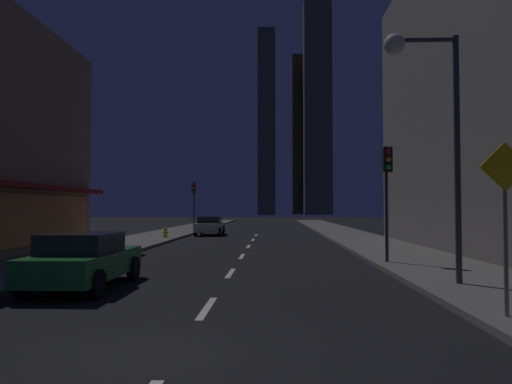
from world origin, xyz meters
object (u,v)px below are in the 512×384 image
at_px(car_parked_near, 84,260).
at_px(traffic_light_near_right, 387,178).
at_px(car_parked_far, 210,226).
at_px(traffic_light_far_left, 194,195).
at_px(fire_hydrant_far_left, 165,233).
at_px(pedestrian_crossing_sign, 505,213).
at_px(street_lamp_right, 425,96).

relative_size(car_parked_near, traffic_light_near_right, 1.01).
xyz_separation_m(car_parked_near, car_parked_far, (0.00, 23.83, 0.00)).
height_order(car_parked_near, traffic_light_far_left, traffic_light_far_left).
xyz_separation_m(car_parked_near, traffic_light_far_left, (-1.90, 27.48, 2.45)).
distance_m(car_parked_near, traffic_light_near_right, 10.63).
bearing_deg(fire_hydrant_far_left, car_parked_near, -83.05).
bearing_deg(car_parked_far, fire_hydrant_far_left, -114.92).
bearing_deg(traffic_light_near_right, pedestrian_crossing_sign, -89.32).
bearing_deg(car_parked_far, car_parked_near, -90.00).
distance_m(fire_hydrant_far_left, traffic_light_near_right, 18.24).
height_order(car_parked_far, pedestrian_crossing_sign, pedestrian_crossing_sign).
distance_m(car_parked_far, pedestrian_crossing_sign, 28.83).
relative_size(car_parked_far, traffic_light_far_left, 1.01).
bearing_deg(pedestrian_crossing_sign, fire_hydrant_far_left, 117.24).
height_order(traffic_light_near_right, pedestrian_crossing_sign, traffic_light_near_right).
xyz_separation_m(traffic_light_near_right, pedestrian_crossing_sign, (0.10, -8.37, -1.18)).
bearing_deg(traffic_light_far_left, fire_hydrant_far_left, -92.66).
xyz_separation_m(street_lamp_right, pedestrian_crossing_sign, (0.22, -3.71, -3.05)).
bearing_deg(traffic_light_far_left, car_parked_near, -86.04).
bearing_deg(pedestrian_crossing_sign, street_lamp_right, 93.40).
height_order(car_parked_near, street_lamp_right, street_lamp_right).
bearing_deg(car_parked_near, street_lamp_right, 1.57).
relative_size(car_parked_near, street_lamp_right, 0.64).
height_order(traffic_light_far_left, street_lamp_right, street_lamp_right).
height_order(fire_hydrant_far_left, street_lamp_right, street_lamp_right).
bearing_deg(pedestrian_crossing_sign, traffic_light_far_left, 109.74).
height_order(car_parked_far, fire_hydrant_far_left, car_parked_far).
bearing_deg(pedestrian_crossing_sign, car_parked_near, 159.39).
distance_m(street_lamp_right, pedestrian_crossing_sign, 4.80).
distance_m(traffic_light_near_right, street_lamp_right, 5.02).
bearing_deg(car_parked_far, pedestrian_crossing_sign, -71.37).
distance_m(traffic_light_far_left, pedestrian_crossing_sign, 32.89).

